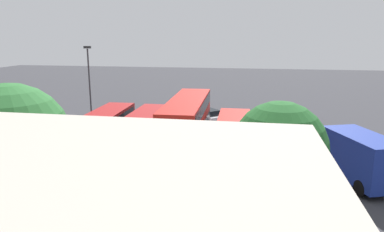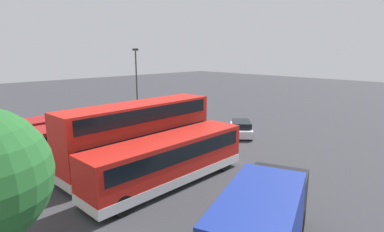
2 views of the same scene
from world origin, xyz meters
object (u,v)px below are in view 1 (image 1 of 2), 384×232
bus_double_decker_second (187,126)px  box_truck_blue (353,154)px  lamp_post_tall (89,80)px  bus_single_deck_fourth (101,131)px  car_hatchback_silver (207,115)px  bus_single_deck_near_end (233,140)px  bus_single_deck_third (139,134)px

bus_double_decker_second → box_truck_blue: 11.86m
lamp_post_tall → box_truck_blue: bearing=155.7°
bus_single_deck_fourth → lamp_post_tall: (4.49, -7.65, 3.20)m
bus_single_deck_fourth → car_hatchback_silver: 13.61m
bus_single_deck_near_end → lamp_post_tall: size_ratio=1.34×
box_truck_blue → bus_single_deck_fourth: bearing=-8.8°
bus_double_decker_second → bus_single_deck_third: bus_double_decker_second is taller
bus_single_deck_fourth → box_truck_blue: 19.16m
bus_single_deck_third → box_truck_blue: 15.63m
bus_single_deck_fourth → box_truck_blue: bearing=171.2°
bus_single_deck_near_end → lamp_post_tall: bearing=-28.6°
bus_single_deck_fourth → lamp_post_tall: size_ratio=1.39×
bus_double_decker_second → bus_single_deck_fourth: bearing=-3.0°
bus_single_deck_near_end → bus_single_deck_third: 7.47m
bus_single_deck_near_end → lamp_post_tall: (15.45, -8.43, 3.20)m
bus_single_deck_third → bus_double_decker_second: bearing=-178.9°
bus_single_deck_third → bus_single_deck_fourth: 3.53m
car_hatchback_silver → lamp_post_tall: 13.05m
bus_double_decker_second → lamp_post_tall: (11.87, -8.04, 2.38)m
bus_single_deck_near_end → car_hatchback_silver: (3.67, -12.24, -0.92)m
box_truck_blue → lamp_post_tall: (23.43, -10.56, 3.12)m
bus_double_decker_second → box_truck_blue: size_ratio=1.45×
bus_single_deck_third → box_truck_blue: box_truck_blue is taller
lamp_post_tall → bus_single_deck_fourth: bearing=120.4°
bus_single_deck_fourth → box_truck_blue: size_ratio=1.46×
bus_single_deck_third → bus_single_deck_near_end: bearing=177.5°
bus_single_deck_near_end → car_hatchback_silver: bus_single_deck_near_end is taller
bus_double_decker_second → bus_single_deck_third: 3.96m
bus_single_deck_third → box_truck_blue: size_ratio=1.53×
bus_single_deck_near_end → box_truck_blue: bearing=165.1°
bus_double_decker_second → bus_single_deck_near_end: bearing=173.7°
box_truck_blue → car_hatchback_silver: (11.64, -14.37, -1.01)m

